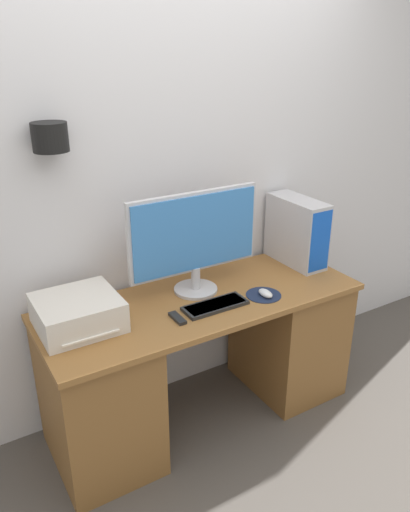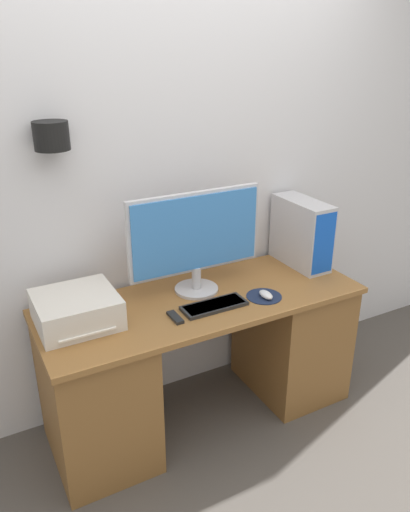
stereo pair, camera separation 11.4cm
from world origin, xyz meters
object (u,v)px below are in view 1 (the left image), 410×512
(mouse, at_px, (266,293))
(keyboard, at_px, (215,305))
(computer_tower, at_px, (297,231))
(remote_control, at_px, (177,318))
(printer, at_px, (78,313))
(monitor, at_px, (195,237))

(mouse, bearing_deg, keyboard, 171.44)
(computer_tower, xyz_separation_m, remote_control, (-0.93, -0.24, -0.19))
(keyboard, height_order, mouse, mouse)
(mouse, bearing_deg, printer, 166.87)
(remote_control, bearing_deg, keyboard, 2.56)
(monitor, height_order, computer_tower, monitor)
(mouse, relative_size, printer, 0.26)
(monitor, relative_size, printer, 1.98)
(remote_control, bearing_deg, monitor, 44.15)
(keyboard, xyz_separation_m, mouse, (0.28, -0.04, 0.01))
(keyboard, distance_m, printer, 0.66)
(mouse, relative_size, computer_tower, 0.24)
(remote_control, bearing_deg, mouse, -3.72)
(monitor, xyz_separation_m, printer, (-0.64, -0.04, -0.23))
(monitor, xyz_separation_m, remote_control, (-0.23, -0.22, -0.30))
(printer, bearing_deg, remote_control, -23.44)
(keyboard, bearing_deg, printer, 164.91)
(mouse, relative_size, remote_control, 0.80)
(monitor, bearing_deg, mouse, -42.65)
(computer_tower, distance_m, remote_control, 0.97)
(monitor, height_order, remote_control, monitor)
(printer, bearing_deg, computer_tower, 2.41)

